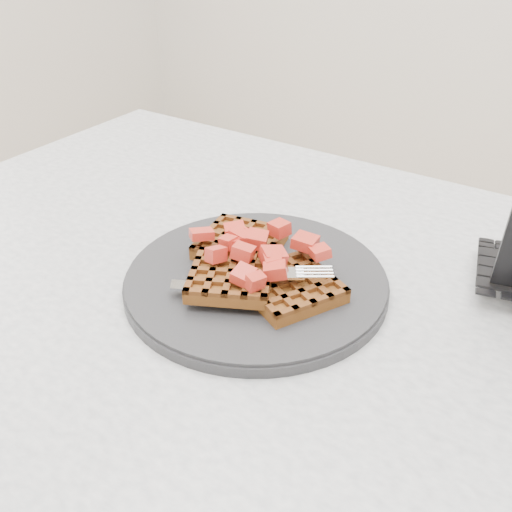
{
  "coord_description": "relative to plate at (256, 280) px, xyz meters",
  "views": [
    {
      "loc": [
        0.24,
        -0.43,
        1.12
      ],
      "look_at": [
        -0.05,
        0.0,
        0.79
      ],
      "focal_mm": 40.0,
      "sensor_mm": 36.0,
      "label": 1
    }
  ],
  "objects": [
    {
      "name": "strawberry_pile",
      "position": [
        0.0,
        0.0,
        0.05
      ],
      "size": [
        0.15,
        0.15,
        0.02
      ],
      "primitive_type": null,
      "color": "#A7150C",
      "rests_on": "waffles"
    },
    {
      "name": "waffles",
      "position": [
        0.0,
        -0.0,
        0.02
      ],
      "size": [
        0.21,
        0.18,
        0.03
      ],
      "color": "brown",
      "rests_on": "plate"
    },
    {
      "name": "plate",
      "position": [
        0.0,
        0.0,
        0.0
      ],
      "size": [
        0.29,
        0.29,
        0.02
      ],
      "primitive_type": "cylinder",
      "color": "#242527",
      "rests_on": "table"
    },
    {
      "name": "fork",
      "position": [
        0.03,
        -0.03,
        0.02
      ],
      "size": [
        0.16,
        0.12,
        0.02
      ],
      "primitive_type": null,
      "rotation": [
        0.0,
        0.0,
        -0.98
      ],
      "color": "silver",
      "rests_on": "plate"
    },
    {
      "name": "table",
      "position": [
        0.05,
        -0.0,
        -0.12
      ],
      "size": [
        1.2,
        0.8,
        0.75
      ],
      "color": "silver",
      "rests_on": "ground"
    }
  ]
}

